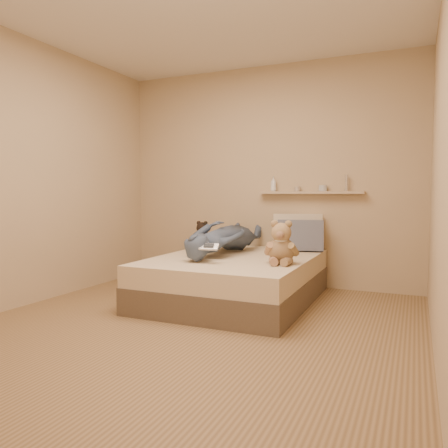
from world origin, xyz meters
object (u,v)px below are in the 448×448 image
at_px(dark_plush, 203,236).
at_px(game_console, 209,247).
at_px(person, 223,237).
at_px(bed, 235,279).
at_px(pillow_cream, 297,232).
at_px(wall_shelf, 310,193).
at_px(teddy_bear, 281,246).
at_px(pillow_grey, 300,236).

bearing_deg(dark_plush, game_console, -60.62).
height_order(dark_plush, person, person).
bearing_deg(bed, dark_plush, 140.34).
relative_size(pillow_cream, wall_shelf, 0.46).
relative_size(teddy_bear, person, 0.27).
bearing_deg(pillow_cream, dark_plush, -163.80).
distance_m(dark_plush, person, 0.55).
bearing_deg(wall_shelf, pillow_cream, -146.71).
relative_size(pillow_grey, person, 0.34).
height_order(pillow_cream, wall_shelf, wall_shelf).
bearing_deg(teddy_bear, game_console, -157.59).
xyz_separation_m(dark_plush, person, (0.42, -0.36, 0.04)).
height_order(teddy_bear, pillow_cream, pillow_cream).
xyz_separation_m(teddy_bear, dark_plush, (-1.19, 0.78, -0.03)).
height_order(pillow_cream, pillow_grey, pillow_cream).
distance_m(teddy_bear, dark_plush, 1.42).
bearing_deg(pillow_cream, person, -134.05).
xyz_separation_m(game_console, dark_plush, (-0.58, 1.03, -0.02)).
xyz_separation_m(pillow_grey, person, (-0.71, -0.52, 0.01)).
distance_m(person, wall_shelf, 1.17).
distance_m(dark_plush, wall_shelf, 1.34).
height_order(pillow_cream, person, pillow_cream).
distance_m(dark_plush, pillow_grey, 1.14).
distance_m(game_console, pillow_cream, 1.42).
height_order(game_console, pillow_grey, pillow_grey).
height_order(dark_plush, pillow_cream, pillow_cream).
height_order(bed, pillow_cream, pillow_cream).
relative_size(bed, pillow_grey, 3.80).
relative_size(game_console, dark_plush, 0.58).
bearing_deg(dark_plush, bed, -39.66).
height_order(game_console, pillow_cream, pillow_cream).
relative_size(game_console, pillow_cream, 0.34).
bearing_deg(game_console, pillow_cream, 70.20).
bearing_deg(wall_shelf, person, -135.75).
bearing_deg(game_console, pillow_grey, 65.27).
bearing_deg(person, wall_shelf, -135.78).
xyz_separation_m(teddy_bear, person, (-0.77, 0.42, 0.01)).
xyz_separation_m(game_console, person, (-0.16, 0.67, 0.02)).
distance_m(teddy_bear, pillow_grey, 0.95).
relative_size(teddy_bear, pillow_cream, 0.73).
bearing_deg(bed, game_console, -95.78).
distance_m(pillow_grey, person, 0.88).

